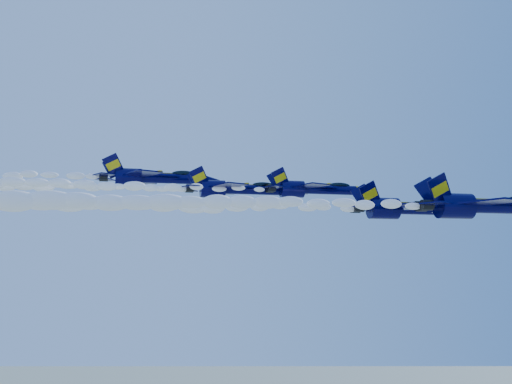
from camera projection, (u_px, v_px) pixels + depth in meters
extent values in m
cylinder|color=#030134|center=(508.00, 207.00, 77.90)|extent=(10.22, 1.70, 1.70)
ellipsoid|color=#030134|center=(454.00, 206.00, 76.34)|extent=(1.77, 3.06, 7.26)
cube|color=#030134|center=(492.00, 202.00, 72.40)|extent=(6.08, 7.21, 0.20)
cube|color=#030134|center=(450.00, 210.00, 81.18)|extent=(6.08, 7.21, 0.20)
cube|color=yellow|center=(504.00, 201.00, 72.76)|extent=(2.74, 5.69, 0.11)
cube|color=yellow|center=(462.00, 209.00, 81.54)|extent=(2.74, 5.69, 0.11)
cube|color=#030134|center=(440.00, 189.00, 74.86)|extent=(3.70, 1.17, 3.98)
cube|color=#030134|center=(430.00, 192.00, 77.17)|extent=(3.70, 1.17, 3.98)
cylinder|color=black|center=(427.00, 205.00, 74.75)|extent=(1.36, 1.25, 1.25)
cylinder|color=black|center=(421.00, 206.00, 76.18)|extent=(1.36, 1.25, 1.25)
cube|color=yellow|center=(482.00, 199.00, 77.27)|extent=(12.49, 0.40, 0.09)
ellipsoid|color=white|center=(224.00, 203.00, 70.22)|extent=(46.70, 2.21, 1.99)
cylinder|color=#030134|center=(429.00, 209.00, 85.74)|extent=(9.43, 1.57, 1.57)
ellipsoid|color=#030134|center=(383.00, 208.00, 84.29)|extent=(1.63, 2.83, 6.70)
cone|color=#030134|center=(470.00, 210.00, 87.06)|extent=(2.72, 1.57, 1.57)
cylinder|color=yellow|center=(462.00, 210.00, 86.79)|extent=(0.37, 1.63, 1.63)
ellipsoid|color=black|center=(441.00, 204.00, 86.23)|extent=(3.77, 1.23, 1.04)
cube|color=yellow|center=(441.00, 206.00, 86.19)|extent=(4.40, 1.05, 0.19)
cube|color=#030134|center=(411.00, 205.00, 80.66)|extent=(5.62, 6.66, 0.19)
cube|color=#030134|center=(384.00, 211.00, 88.77)|extent=(5.62, 6.66, 0.19)
cube|color=yellow|center=(422.00, 204.00, 80.99)|extent=(2.53, 5.25, 0.10)
cube|color=yellow|center=(393.00, 211.00, 89.10)|extent=(2.53, 5.25, 0.10)
cube|color=#030134|center=(370.00, 195.00, 82.93)|extent=(3.41, 1.08, 3.67)
cube|color=#030134|center=(363.00, 197.00, 85.06)|extent=(3.41, 1.08, 3.67)
cylinder|color=black|center=(359.00, 208.00, 82.83)|extent=(1.26, 1.15, 1.15)
cylinder|color=black|center=(355.00, 209.00, 84.15)|extent=(1.26, 1.15, 1.15)
cube|color=yellow|center=(407.00, 202.00, 85.16)|extent=(11.52, 0.37, 0.08)
ellipsoid|color=white|center=(173.00, 206.00, 78.25)|extent=(46.70, 2.04, 1.84)
cylinder|color=#030134|center=(329.00, 190.00, 90.31)|extent=(7.87, 1.31, 1.31)
ellipsoid|color=#030134|center=(292.00, 189.00, 89.10)|extent=(1.36, 2.36, 5.60)
cone|color=#030134|center=(363.00, 191.00, 91.41)|extent=(2.27, 1.31, 1.31)
cylinder|color=yellow|center=(356.00, 191.00, 91.18)|extent=(0.31, 1.36, 1.36)
ellipsoid|color=black|center=(339.00, 186.00, 90.71)|extent=(3.15, 1.02, 0.87)
cube|color=yellow|center=(339.00, 187.00, 90.68)|extent=(3.67, 0.87, 0.16)
cube|color=#030134|center=(310.00, 186.00, 86.06)|extent=(4.69, 5.56, 0.16)
cube|color=#030134|center=(296.00, 192.00, 92.83)|extent=(4.69, 5.56, 0.16)
cube|color=yellow|center=(319.00, 185.00, 86.34)|extent=(2.11, 4.38, 0.09)
cube|color=yellow|center=(304.00, 192.00, 93.11)|extent=(2.11, 4.38, 0.09)
cube|color=#030134|center=(280.00, 178.00, 87.96)|extent=(2.85, 0.90, 3.07)
cube|color=#030134|center=(277.00, 180.00, 89.74)|extent=(2.85, 0.90, 3.07)
cylinder|color=black|center=(272.00, 188.00, 87.88)|extent=(1.05, 0.96, 0.96)
cylinder|color=black|center=(270.00, 189.00, 88.98)|extent=(1.05, 0.96, 0.96)
cube|color=yellow|center=(312.00, 185.00, 89.82)|extent=(9.62, 0.31, 0.07)
ellipsoid|color=white|center=(93.00, 185.00, 83.21)|extent=(46.70, 1.71, 1.53)
cylinder|color=#030134|center=(253.00, 190.00, 90.60)|extent=(8.21, 1.37, 1.37)
ellipsoid|color=#030134|center=(212.00, 189.00, 89.34)|extent=(1.42, 2.46, 5.84)
cone|color=#030134|center=(289.00, 191.00, 91.75)|extent=(2.37, 1.37, 1.37)
cylinder|color=yellow|center=(281.00, 191.00, 91.52)|extent=(0.32, 1.42, 1.42)
ellipsoid|color=black|center=(263.00, 185.00, 91.03)|extent=(3.29, 1.07, 0.90)
cube|color=yellow|center=(263.00, 187.00, 90.99)|extent=(3.83, 0.91, 0.16)
cube|color=#030134|center=(229.00, 185.00, 86.17)|extent=(4.89, 5.80, 0.16)
cube|color=#030134|center=(220.00, 192.00, 93.24)|extent=(4.89, 5.80, 0.16)
cube|color=yellow|center=(238.00, 185.00, 86.46)|extent=(2.20, 4.57, 0.09)
cube|color=yellow|center=(228.00, 192.00, 93.53)|extent=(2.20, 4.57, 0.09)
cube|color=#030134|center=(199.00, 177.00, 88.16)|extent=(2.97, 0.94, 3.20)
cube|color=#030134|center=(197.00, 179.00, 90.01)|extent=(2.97, 0.94, 3.20)
cylinder|color=black|center=(190.00, 188.00, 88.06)|extent=(1.10, 1.00, 1.00)
cylinder|color=black|center=(189.00, 189.00, 89.21)|extent=(1.10, 1.00, 1.00)
cube|color=yellow|center=(234.00, 184.00, 90.09)|extent=(10.04, 0.32, 0.07)
ellipsoid|color=white|center=(7.00, 185.00, 83.42)|extent=(46.70, 1.78, 1.60)
cylinder|color=#030134|center=(172.00, 179.00, 96.01)|extent=(9.19, 1.53, 1.53)
ellipsoid|color=#030134|center=(128.00, 178.00, 94.60)|extent=(1.59, 2.76, 6.54)
cone|color=#030134|center=(211.00, 180.00, 97.30)|extent=(2.66, 1.53, 1.53)
cylinder|color=yellow|center=(203.00, 180.00, 97.03)|extent=(0.36, 1.59, 1.59)
ellipsoid|color=black|center=(184.00, 174.00, 96.48)|extent=(3.68, 1.20, 1.01)
cube|color=yellow|center=(184.00, 176.00, 96.44)|extent=(4.29, 1.02, 0.18)
cube|color=#030134|center=(142.00, 173.00, 91.05)|extent=(5.48, 6.49, 0.18)
cube|color=#030134|center=(140.00, 181.00, 98.96)|extent=(5.48, 6.49, 0.18)
cube|color=yellow|center=(153.00, 173.00, 91.37)|extent=(2.46, 5.12, 0.10)
cube|color=yellow|center=(149.00, 181.00, 99.28)|extent=(2.46, 5.12, 0.10)
cube|color=#030134|center=(113.00, 165.00, 93.27)|extent=(3.33, 1.05, 3.58)
cube|color=#030134|center=(113.00, 168.00, 95.35)|extent=(3.33, 1.05, 3.58)
cylinder|color=black|center=(104.00, 176.00, 93.17)|extent=(1.23, 1.12, 1.12)
cylinder|color=black|center=(104.00, 178.00, 94.45)|extent=(1.23, 1.12, 1.12)
cube|color=yellow|center=(152.00, 173.00, 95.44)|extent=(11.24, 0.36, 0.08)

